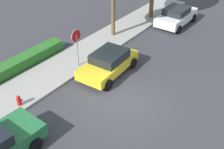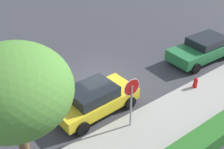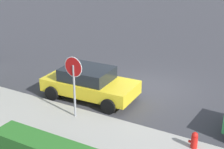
# 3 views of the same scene
# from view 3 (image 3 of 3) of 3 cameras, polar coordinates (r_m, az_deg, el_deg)

# --- Properties ---
(ground_plane) EXTENTS (60.00, 60.00, 0.00)m
(ground_plane) POSITION_cam_3_polar(r_m,az_deg,el_deg) (16.41, 6.03, -2.09)
(ground_plane) COLOR #38383D
(sidewalk_curb) EXTENTS (32.00, 2.77, 0.14)m
(sidewalk_curb) POSITION_cam_3_polar(r_m,az_deg,el_deg) (12.40, -3.77, -9.90)
(sidewalk_curb) COLOR #9E9B93
(sidewalk_curb) RESTS_ON ground_plane
(stop_sign) EXTENTS (0.78, 0.08, 2.56)m
(stop_sign) POSITION_cam_3_polar(r_m,az_deg,el_deg) (12.81, -6.37, -0.46)
(stop_sign) COLOR gray
(stop_sign) RESTS_ON ground_plane
(parked_car_yellow) EXTENTS (4.15, 2.23, 1.39)m
(parked_car_yellow) POSITION_cam_3_polar(r_m,az_deg,el_deg) (14.97, -3.77, -1.37)
(parked_car_yellow) COLOR yellow
(parked_car_yellow) RESTS_ON ground_plane
(fire_hydrant) EXTENTS (0.30, 0.22, 0.72)m
(fire_hydrant) POSITION_cam_3_polar(r_m,az_deg,el_deg) (11.73, 13.50, -10.82)
(fire_hydrant) COLOR red
(fire_hydrant) RESTS_ON ground_plane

